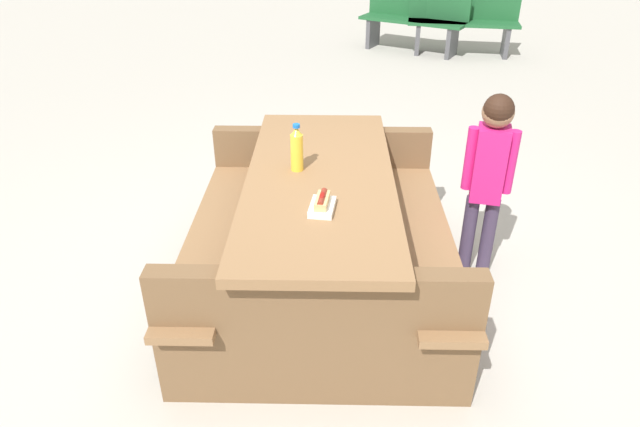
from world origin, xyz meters
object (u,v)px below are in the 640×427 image
child_in_coat (490,165)px  park_bench_mid (463,21)px  park_bench_near (414,18)px  picnic_table (320,226)px  hotdog_tray (322,204)px  soda_bottle (297,149)px

child_in_coat → park_bench_mid: child_in_coat is taller
park_bench_near → park_bench_mid: 0.67m
picnic_table → hotdog_tray: size_ratio=10.87×
soda_bottle → park_bench_mid: soda_bottle is taller
child_in_coat → park_bench_mid: bearing=-174.0°
picnic_table → park_bench_mid: park_bench_mid is taller
soda_bottle → picnic_table: bearing=76.1°
picnic_table → hotdog_tray: hotdog_tray is taller
park_bench_near → park_bench_mid: bearing=93.4°
soda_bottle → park_bench_near: size_ratio=0.16×
child_in_coat → soda_bottle: bearing=-65.6°
park_bench_mid → park_bench_near: bearing=-86.6°
picnic_table → hotdog_tray: (0.34, 0.12, 0.34)m
hotdog_tray → park_bench_mid: park_bench_mid is taller
picnic_table → park_bench_near: park_bench_near is taller
hotdog_tray → park_bench_near: (-6.12, -0.52, -0.33)m
picnic_table → child_in_coat: 0.99m
soda_bottle → child_in_coat: size_ratio=0.23×
park_bench_mid → picnic_table: bearing=-2.6°
picnic_table → park_bench_near: bearing=-176.0°
park_bench_near → hotdog_tray: bearing=4.8°
child_in_coat → park_bench_mid: size_ratio=0.73×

